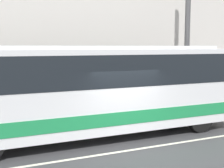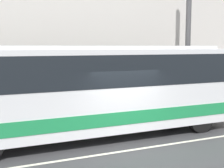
% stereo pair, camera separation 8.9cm
% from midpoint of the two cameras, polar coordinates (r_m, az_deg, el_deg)
% --- Properties ---
extents(ground_plane, '(60.00, 60.00, 0.00)m').
position_cam_midpoint_polar(ground_plane, '(10.28, 3.93, -11.88)').
color(ground_plane, '#38383A').
extents(sidewalk, '(60.00, 2.54, 0.18)m').
position_cam_midpoint_polar(sidewalk, '(14.93, -5.77, -5.58)').
color(sidewalk, '#A09E99').
rests_on(sidewalk, ground_plane).
extents(building_facade, '(60.00, 0.35, 10.42)m').
position_cam_midpoint_polar(building_facade, '(16.01, -7.65, 12.99)').
color(building_facade, silver).
rests_on(building_facade, ground_plane).
extents(lane_stripe, '(54.00, 0.14, 0.01)m').
position_cam_midpoint_polar(lane_stripe, '(10.28, 3.93, -11.85)').
color(lane_stripe, beige).
rests_on(lane_stripe, ground_plane).
extents(transit_bus, '(11.74, 2.52, 3.32)m').
position_cam_midpoint_polar(transit_bus, '(11.17, -4.87, -0.50)').
color(transit_bus, white).
rests_on(transit_bus, ground_plane).
extents(utility_pole_near, '(0.27, 0.27, 8.07)m').
position_cam_midpoint_polar(utility_pole_near, '(16.66, 13.47, 9.84)').
color(utility_pole_near, '#4C4C4F').
rests_on(utility_pole_near, sidewalk).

